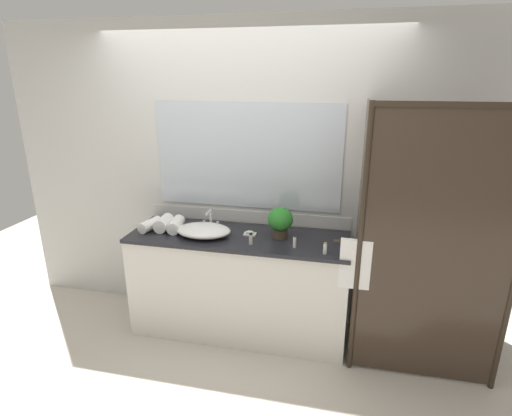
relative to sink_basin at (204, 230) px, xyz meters
The scene contains 14 objects.
ground_plane 0.99m from the sink_basin, 11.23° to the left, with size 8.00×8.00×0.00m, color beige.
wall_back_with_mirror 0.60m from the sink_basin, 55.27° to the left, with size 4.40×0.06×2.60m.
vanity_cabinet 0.57m from the sink_basin, 13.14° to the left, with size 1.80×0.58×0.90m.
shower_enclosure 1.56m from the sink_basin, ahead, with size 1.20×0.59×2.00m.
sink_basin is the anchor object (origin of this frame).
faucet 0.18m from the sink_basin, 90.00° to the left, with size 0.17×0.13×0.17m.
potted_plant 0.63m from the sink_basin, ahead, with size 0.20×0.20×0.25m.
soap_dish 0.38m from the sink_basin, 14.83° to the left, with size 0.10×0.07×0.04m.
amenity_bottle_shampoo 1.00m from the sink_basin, ahead, with size 0.03×0.03×0.09m.
amenity_bottle_body_wash 0.76m from the sink_basin, ahead, with size 0.02×0.02×0.10m.
amenity_bottle_conditioner 0.43m from the sink_basin, 11.96° to the right, with size 0.03×0.03×0.09m.
rolled_towel_near_edge 0.48m from the sink_basin, behind, with size 0.09×0.09×0.22m, color white.
rolled_towel_middle 0.38m from the sink_basin, behind, with size 0.11×0.11×0.21m, color white.
rolled_towel_far_edge 0.27m from the sink_basin, 168.48° to the left, with size 0.10×0.10×0.23m, color white.
Camera 1 is at (0.80, -2.92, 2.14)m, focal length 28.06 mm.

